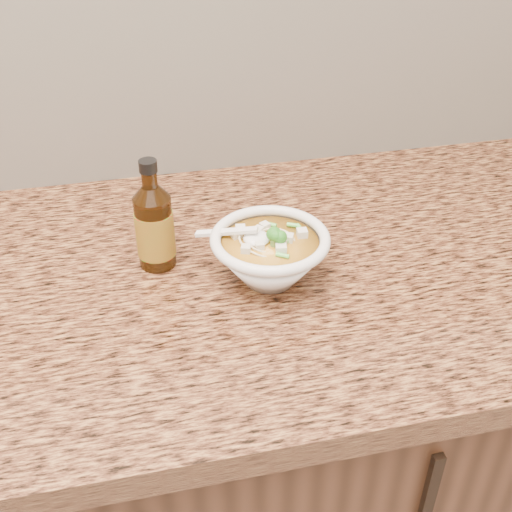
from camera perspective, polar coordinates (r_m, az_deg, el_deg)
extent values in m
cube|color=black|center=(1.29, -16.19, -19.67)|extent=(4.00, 0.65, 0.86)
cube|color=#9E6B3A|center=(0.97, -20.46, -3.95)|extent=(4.00, 0.68, 0.04)
cylinder|color=white|center=(0.92, 1.21, -1.86)|extent=(0.07, 0.07, 0.01)
torus|color=white|center=(0.88, 1.27, 1.53)|extent=(0.17, 0.17, 0.02)
torus|color=beige|center=(0.89, 1.56, 1.37)|extent=(0.08, 0.08, 0.00)
torus|color=beige|center=(0.90, 0.46, 1.60)|extent=(0.08, 0.08, 0.00)
torus|color=beige|center=(0.90, 1.93, 1.60)|extent=(0.12, 0.12, 0.00)
torus|color=beige|center=(0.88, 0.57, 0.45)|extent=(0.06, 0.06, 0.00)
torus|color=beige|center=(0.88, 1.95, 0.59)|extent=(0.12, 0.12, 0.00)
torus|color=beige|center=(0.89, 1.46, 0.88)|extent=(0.12, 0.12, 0.00)
torus|color=beige|center=(0.90, 1.88, 1.37)|extent=(0.07, 0.07, 0.00)
torus|color=beige|center=(0.89, 2.11, 0.45)|extent=(0.10, 0.10, 0.00)
torus|color=beige|center=(0.89, 1.80, 0.74)|extent=(0.11, 0.11, 0.00)
torus|color=beige|center=(0.89, 2.19, 0.41)|extent=(0.07, 0.07, 0.00)
cube|color=silver|center=(0.90, 1.69, 2.06)|extent=(0.02, 0.02, 0.01)
cube|color=silver|center=(0.89, 0.25, 1.71)|extent=(0.02, 0.02, 0.01)
cube|color=silver|center=(0.90, 0.78, 2.30)|extent=(0.02, 0.02, 0.01)
cube|color=silver|center=(0.88, 2.26, 1.19)|extent=(0.02, 0.02, 0.01)
cube|color=silver|center=(0.88, 2.66, 1.35)|extent=(0.02, 0.02, 0.01)
cube|color=silver|center=(0.91, 3.05, 2.40)|extent=(0.02, 0.02, 0.01)
cube|color=silver|center=(0.87, 0.79, 1.01)|extent=(0.02, 0.02, 0.01)
cube|color=silver|center=(0.89, -0.25, 1.80)|extent=(0.02, 0.02, 0.01)
cube|color=silver|center=(0.91, 2.07, 2.39)|extent=(0.01, 0.01, 0.01)
cube|color=silver|center=(0.89, 0.18, 1.76)|extent=(0.02, 0.02, 0.01)
ellipsoid|color=#196014|center=(0.87, 1.68, 1.83)|extent=(0.03, 0.03, 0.03)
cylinder|color=#69DE55|center=(0.91, 2.25, 2.65)|extent=(0.02, 0.01, 0.01)
cylinder|color=#69DE55|center=(0.87, 0.53, 0.68)|extent=(0.01, 0.02, 0.01)
cylinder|color=#69DE55|center=(0.92, 2.81, 2.99)|extent=(0.02, 0.01, 0.01)
cylinder|color=#69DE55|center=(0.88, 2.95, 1.36)|extent=(0.02, 0.01, 0.01)
cylinder|color=#69DE55|center=(0.91, 1.08, 2.49)|extent=(0.01, 0.02, 0.01)
ellipsoid|color=white|center=(0.89, 0.06, 1.58)|extent=(0.04, 0.04, 0.01)
cube|color=white|center=(0.89, -2.65, 2.17)|extent=(0.09, 0.05, 0.02)
cylinder|color=#361D07|center=(0.93, -8.97, 2.15)|extent=(0.06, 0.06, 0.11)
cylinder|color=#361D07|center=(0.89, -9.47, 6.77)|extent=(0.02, 0.02, 0.02)
cylinder|color=black|center=(0.88, -9.59, 7.89)|extent=(0.03, 0.03, 0.02)
cylinder|color=red|center=(0.93, -8.95, 2.04)|extent=(0.06, 0.06, 0.07)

